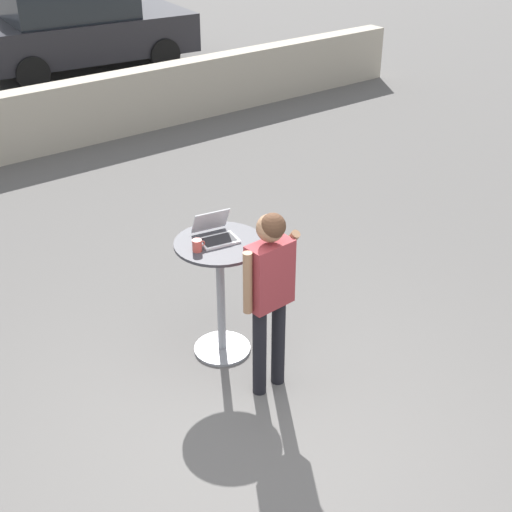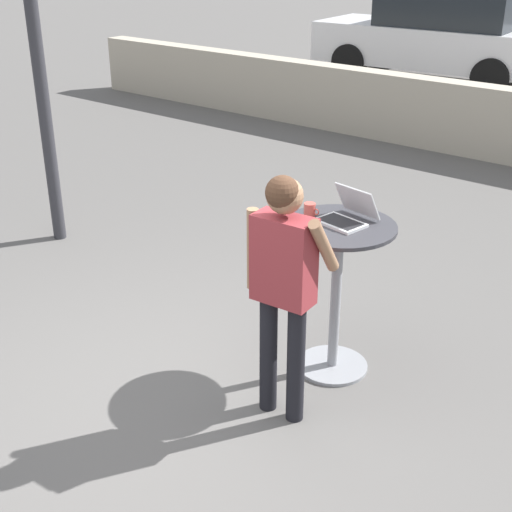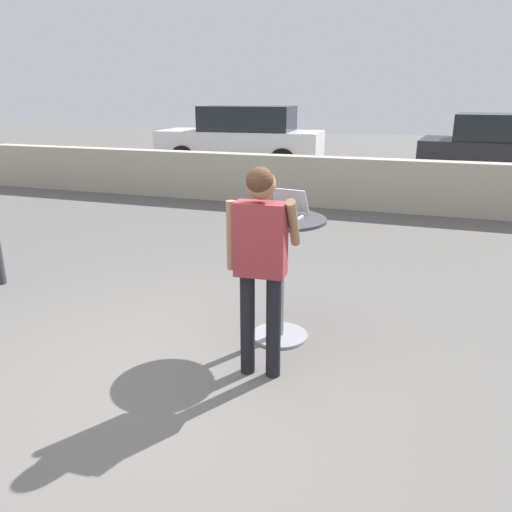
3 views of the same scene
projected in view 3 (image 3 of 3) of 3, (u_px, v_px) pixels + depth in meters
The scene contains 7 objects.
ground_plane at pixel (172, 392), 3.58m from camera, with size 50.00×50.00×0.00m, color #5B5956.
pavement_kerb at pixel (334, 182), 9.32m from camera, with size 15.61×0.35×0.93m.
cafe_table at pixel (281, 262), 4.19m from camera, with size 0.74×0.74×1.07m.
laptop at pixel (285, 210), 4.11m from camera, with size 0.35×0.36×0.22m.
coffee_mug at pixel (256, 211), 4.11m from camera, with size 0.11×0.08×0.10m.
standing_person at pixel (260, 251), 3.52m from camera, with size 0.50×0.37×1.58m.
parked_car_near_street at pixel (242, 137), 14.07m from camera, with size 4.66×2.07×1.73m.
Camera 3 is at (1.56, -2.75, 2.04)m, focal length 35.00 mm.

